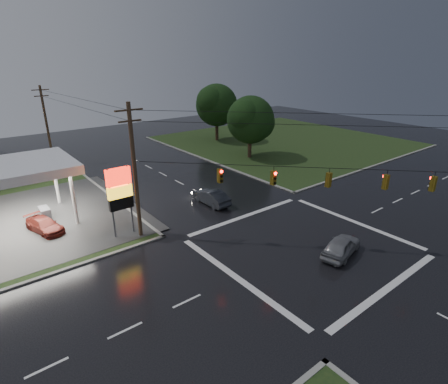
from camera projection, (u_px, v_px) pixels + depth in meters
ground at (304, 245)px, 27.83m from camera, size 120.00×120.00×0.00m
grass_ne at (285, 141)px, 61.83m from camera, size 36.00×36.00×0.08m
pylon_sign at (120, 191)px, 28.03m from camera, size 2.00×0.35×6.00m
utility_pole_nw at (135, 171)px, 27.25m from camera, size 2.20×0.32×11.00m
utility_pole_n at (46, 123)px, 48.23m from camera, size 2.20×0.32×10.50m
traffic_signals at (311, 168)px, 25.47m from camera, size 26.87×26.87×1.47m
tree_ne_near at (251, 120)px, 50.07m from camera, size 7.99×6.80×8.98m
tree_ne_far at (217, 105)px, 60.37m from camera, size 8.46×7.20×9.80m
car_north at (211, 197)px, 35.41m from camera, size 1.72×4.66×1.52m
car_crossing at (341, 246)px, 26.28m from camera, size 4.66×2.74×1.49m
car_pump at (45, 225)px, 29.81m from camera, size 2.80×4.52×1.22m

